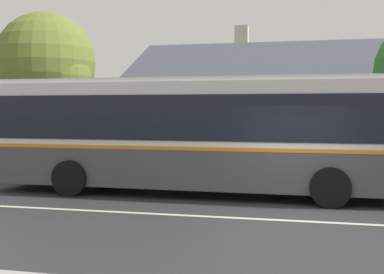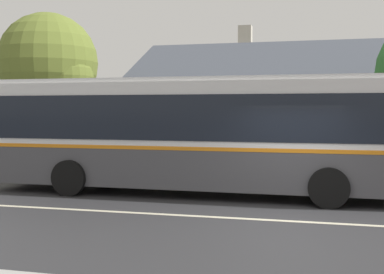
{
  "view_description": "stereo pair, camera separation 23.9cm",
  "coord_description": "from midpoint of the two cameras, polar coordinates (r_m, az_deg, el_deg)",
  "views": [
    {
      "loc": [
        0.14,
        -10.47,
        2.41
      ],
      "look_at": [
        -3.15,
        4.08,
        1.54
      ],
      "focal_mm": 45.0,
      "sensor_mm": 36.0,
      "label": 1
    },
    {
      "loc": [
        0.38,
        -10.41,
        2.41
      ],
      "look_at": [
        -3.15,
        4.08,
        1.54
      ],
      "focal_mm": 45.0,
      "sensor_mm": 36.0,
      "label": 2
    }
  ],
  "objects": [
    {
      "name": "bench_by_building",
      "position": [
        19.4,
        -21.71,
        -2.34
      ],
      "size": [
        1.73,
        0.51,
        0.94
      ],
      "color": "brown",
      "rests_on": "sidewalk_far"
    },
    {
      "name": "ground_plane",
      "position": [
        10.72,
        11.2,
        -9.73
      ],
      "size": [
        300.0,
        300.0,
        0.0
      ],
      "primitive_type": "plane",
      "color": "#2D2D30"
    },
    {
      "name": "transit_bus",
      "position": [
        13.7,
        -0.09,
        0.57
      ],
      "size": [
        11.99,
        2.86,
        3.26
      ],
      "color": "#47474C",
      "rests_on": "ground"
    },
    {
      "name": "sidewalk_far",
      "position": [
        16.61,
        11.78,
        -4.82
      ],
      "size": [
        60.0,
        3.0,
        0.15
      ],
      "primitive_type": "cube",
      "color": "#9E9E99",
      "rests_on": "ground"
    },
    {
      "name": "bench_down_street",
      "position": [
        17.61,
        -9.09,
        -2.75
      ],
      "size": [
        1.5,
        0.51,
        0.94
      ],
      "color": "brown",
      "rests_on": "sidewalk_far"
    },
    {
      "name": "lane_divider_stripe",
      "position": [
        10.72,
        11.2,
        -9.71
      ],
      "size": [
        60.0,
        0.16,
        0.01
      ],
      "primitive_type": "cube",
      "color": "beige",
      "rests_on": "ground"
    },
    {
      "name": "community_building",
      "position": [
        25.17,
        17.98,
        1.93
      ],
      "size": [
        20.86,
        10.6,
        6.87
      ],
      "color": "beige",
      "rests_on": "ground"
    },
    {
      "name": "street_tree_secondary",
      "position": [
        20.29,
        -16.98,
        8.14
      ],
      "size": [
        3.98,
        3.97,
        6.27
      ],
      "color": "#4C3828",
      "rests_on": "ground"
    }
  ]
}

